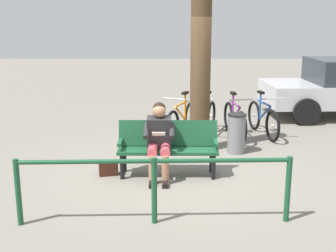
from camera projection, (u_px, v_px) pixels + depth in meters
name	position (u px, v px, depth m)	size (l,w,h in m)	color
ground_plane	(179.00, 173.00, 7.34)	(40.00, 40.00, 0.00)	slate
bench	(168.00, 144.00, 7.18)	(1.60, 0.48, 0.87)	#194C2D
person_reading	(159.00, 137.00, 6.98)	(0.49, 0.76, 1.20)	#262628
handbag	(108.00, 168.00, 7.20)	(0.30, 0.14, 0.24)	#3F1E14
tree_trunk	(201.00, 55.00, 8.16)	(0.38, 0.38, 3.63)	#4C3823
litter_bin	(236.00, 133.00, 8.33)	(0.35, 0.35, 0.75)	slate
bicycle_blue	(263.00, 119.00, 9.55)	(0.51, 1.66, 0.94)	black
bicycle_silver	(235.00, 120.00, 9.43)	(0.48, 1.67, 0.94)	black
bicycle_orange	(206.00, 119.00, 9.53)	(0.65, 1.62, 0.94)	black
bicycle_red	(182.00, 120.00, 9.49)	(0.75, 1.56, 0.94)	black
railing_fence	(154.00, 177.00, 5.43)	(3.39, 0.20, 0.85)	#194C2D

